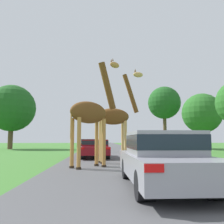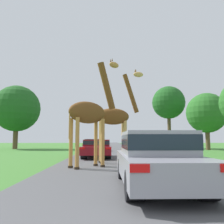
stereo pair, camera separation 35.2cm
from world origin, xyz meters
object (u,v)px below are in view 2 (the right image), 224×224
car_queue_left (94,144)px  car_verge_right (137,144)px  giraffe_companion (91,112)px  car_far_ahead (147,145)px  car_lead_maroon (156,157)px  car_queue_right (97,148)px  giraffe_near_road (115,117)px  tree_left_edge (207,113)px  tree_far_right (17,109)px  tree_mid_field (169,103)px

car_queue_left → car_verge_right: size_ratio=0.94×
giraffe_companion → car_far_ahead: 9.97m
giraffe_companion → car_lead_maroon: giraffe_companion is taller
car_queue_right → car_queue_left: size_ratio=1.06×
car_queue_left → car_far_ahead: size_ratio=0.93×
car_lead_maroon → car_queue_right: size_ratio=1.04×
car_lead_maroon → car_queue_right: car_lead_maroon is taller
giraffe_near_road → car_queue_right: giraffe_near_road is taller
giraffe_near_road → tree_left_edge: (11.44, 14.99, 1.90)m
car_far_ahead → car_lead_maroon: bearing=-98.9°
giraffe_near_road → car_queue_right: size_ratio=1.16×
tree_far_right → tree_mid_field: 20.36m
car_queue_right → tree_mid_field: bearing=59.8°
car_verge_right → giraffe_near_road: bearing=-101.6°
car_far_ahead → car_verge_right: (0.09, 7.62, -0.09)m
car_far_ahead → tree_mid_field: 14.74m
car_far_ahead → tree_left_edge: size_ratio=0.68×
giraffe_near_road → giraffe_companion: 2.27m
car_lead_maroon → car_far_ahead: (2.08, 13.37, 0.00)m
car_lead_maroon → giraffe_near_road: bearing=97.5°
giraffe_near_road → tree_left_edge: size_ratio=0.77×
car_queue_left → tree_mid_field: (10.01, 6.61, 5.58)m
tree_far_right → car_queue_left: bearing=-26.2°
car_queue_right → tree_far_right: size_ratio=0.54×
car_far_ahead → tree_far_right: (-15.01, 11.07, 4.41)m
car_lead_maroon → car_queue_right: (-1.95, 10.02, -0.10)m
tree_left_edge → tree_mid_field: size_ratio=0.78×
car_queue_left → car_verge_right: bearing=18.1°
tree_mid_field → car_verge_right: bearing=-135.8°
tree_mid_field → giraffe_companion: bearing=-113.5°
car_lead_maroon → car_verge_right: 21.10m
giraffe_companion → tree_left_edge: bearing=107.4°
giraffe_near_road → car_queue_right: (-1.11, 3.64, -1.77)m
giraffe_near_road → car_verge_right: 15.02m
giraffe_near_road → car_lead_maroon: 6.65m
car_lead_maroon → car_queue_left: size_ratio=1.09×
giraffe_companion → tree_left_edge: tree_left_edge is taller
car_lead_maroon → tree_far_right: bearing=117.9°
car_queue_left → tree_mid_field: tree_mid_field is taller
giraffe_companion → car_far_ahead: bearing=119.4°
giraffe_companion → car_verge_right: giraffe_companion is taller
giraffe_near_road → tree_far_right: bearing=-156.4°
tree_far_right → giraffe_near_road: bearing=-56.2°
car_queue_left → tree_mid_field: bearing=33.4°
car_far_ahead → giraffe_companion: bearing=-114.7°
giraffe_near_road → tree_far_right: size_ratio=0.63×
car_lead_maroon → tree_left_edge: bearing=63.6°
giraffe_companion → tree_far_right: 22.93m
giraffe_companion → car_queue_left: (-0.64, 14.96, -1.78)m
giraffe_near_road → tree_mid_field: size_ratio=0.60×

